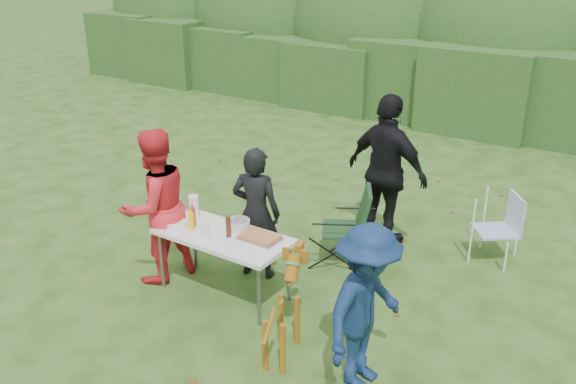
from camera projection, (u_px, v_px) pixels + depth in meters
The scene contains 20 objects.
ground at pixel (246, 306), 6.62m from camera, with size 80.00×80.00×0.00m, color #1E4211.
hedge_row at pixel (481, 89), 12.45m from camera, with size 22.00×1.40×1.70m, color #23471C.
shrub_backdrop at pixel (507, 42), 13.40m from camera, with size 20.00×2.60×3.20m, color #3D6628.
folding_table at pixel (223, 239), 6.61m from camera, with size 1.50×0.70×0.74m.
person_cook at pixel (256, 213), 6.97m from camera, with size 0.58×0.38×1.58m, color black.
person_red_jacket at pixel (155, 206), 6.87m from camera, with size 0.88×0.68×1.81m, color red.
person_black_puffy at pixel (387, 172), 7.62m from camera, with size 1.16×0.48×1.99m, color black.
child at pixel (366, 308), 5.20m from camera, with size 1.00×0.58×1.55m, color #0F254E.
dog at pixel (282, 315), 5.68m from camera, with size 0.95×0.38×0.90m, color #895411, non-canonical shape.
camping_chair at pixel (345, 225), 7.37m from camera, with size 0.61×0.61×0.98m, color #1A3D1E, non-canonical shape.
lawn_chair at pixel (496, 228), 7.43m from camera, with size 0.51×0.51×0.87m, color #4A66B1, non-canonical shape.
food_tray at pixel (260, 239), 6.47m from camera, with size 0.45×0.30×0.02m, color #B7B7BA.
focaccia_bread at pixel (260, 236), 6.46m from camera, with size 0.40×0.26×0.04m, color #B76E3F.
mustard_bottle at pixel (191, 221), 6.65m from camera, with size 0.06×0.06×0.20m, color #FFD104.
ketchup_bottle at pixel (193, 217), 6.73m from camera, with size 0.06×0.06×0.22m, color red.
beer_bottle at pixel (228, 227), 6.49m from camera, with size 0.06×0.06×0.24m, color #47230F.
paper_towel_roll at pixel (194, 206), 6.95m from camera, with size 0.12×0.12×0.26m, color white.
cup_stack at pixel (206, 230), 6.47m from camera, with size 0.08×0.08×0.18m, color white.
pasta_bowl at pixel (238, 224), 6.70m from camera, with size 0.26×0.26×0.10m, color silver.
plate_stack at pixel (177, 224), 6.77m from camera, with size 0.24×0.24×0.05m, color white.
Camera 1 is at (3.49, -4.45, 3.70)m, focal length 38.00 mm.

